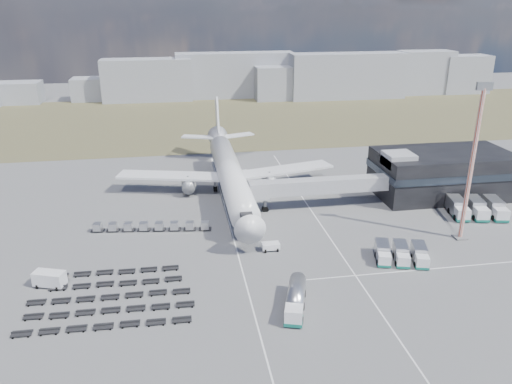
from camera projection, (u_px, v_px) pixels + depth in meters
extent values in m
plane|color=#565659|center=(251.00, 260.00, 86.17)|extent=(420.00, 420.00, 0.00)
cube|color=brown|center=(206.00, 119.00, 187.44)|extent=(420.00, 90.00, 0.01)
cube|color=silver|center=(236.00, 247.00, 90.47)|extent=(0.25, 110.00, 0.01)
cube|color=silver|center=(331.00, 240.00, 93.20)|extent=(0.25, 110.00, 0.01)
cube|color=silver|center=(407.00, 271.00, 82.59)|extent=(40.00, 0.25, 0.01)
cube|color=black|center=(442.00, 173.00, 113.74)|extent=(30.00, 16.00, 10.00)
cube|color=#262D38|center=(443.00, 168.00, 113.31)|extent=(30.40, 16.40, 1.60)
cube|color=#939399|center=(399.00, 160.00, 108.46)|extent=(6.00, 6.00, 3.00)
cube|color=#939399|center=(320.00, 186.00, 105.95)|extent=(29.80, 3.00, 3.00)
cube|color=#939399|center=(259.00, 190.00, 103.46)|extent=(4.00, 3.60, 3.40)
cylinder|color=slate|center=(265.00, 200.00, 105.07)|extent=(0.70, 0.70, 5.10)
cylinder|color=black|center=(265.00, 209.00, 105.82)|extent=(1.40, 0.90, 1.40)
cylinder|color=silver|center=(231.00, 175.00, 111.89)|extent=(5.60, 48.00, 5.60)
cone|color=silver|center=(248.00, 224.00, 87.49)|extent=(5.60, 5.00, 5.60)
cone|color=silver|center=(219.00, 139.00, 137.38)|extent=(5.60, 8.00, 5.60)
cube|color=black|center=(246.00, 215.00, 89.04)|extent=(2.20, 2.00, 0.80)
cube|color=silver|center=(172.00, 176.00, 114.95)|extent=(25.59, 11.38, 0.50)
cube|color=silver|center=(282.00, 170.00, 118.89)|extent=(25.59, 11.38, 0.50)
cylinder|color=slate|center=(188.00, 185.00, 114.25)|extent=(3.00, 5.00, 3.00)
cylinder|color=slate|center=(269.00, 180.00, 117.13)|extent=(3.00, 5.00, 3.00)
cube|color=silver|center=(198.00, 137.00, 138.24)|extent=(9.49, 5.63, 0.35)
cube|color=silver|center=(238.00, 135.00, 139.91)|extent=(9.49, 5.63, 0.35)
cube|color=silver|center=(217.00, 117.00, 138.09)|extent=(0.50, 9.06, 11.45)
cylinder|color=slate|center=(244.00, 231.00, 94.01)|extent=(0.50, 0.50, 2.50)
cylinder|color=slate|center=(215.00, 186.00, 116.54)|extent=(0.60, 0.60, 2.50)
cylinder|color=slate|center=(242.00, 185.00, 117.51)|extent=(0.60, 0.60, 2.50)
cylinder|color=black|center=(244.00, 235.00, 94.28)|extent=(0.50, 1.20, 1.20)
cube|color=gray|center=(20.00, 93.00, 215.74)|extent=(17.49, 12.00, 9.07)
cube|color=gray|center=(104.00, 89.00, 223.06)|extent=(27.09, 12.00, 9.78)
cube|color=gray|center=(147.00, 80.00, 219.55)|extent=(38.76, 12.00, 18.15)
cube|color=gray|center=(235.00, 75.00, 228.00)|extent=(53.46, 12.00, 19.86)
cube|color=gray|center=(299.00, 82.00, 224.40)|extent=(40.37, 12.00, 14.61)
cube|color=gray|center=(347.00, 76.00, 224.90)|extent=(52.13, 12.00, 20.00)
cube|color=gray|center=(425.00, 72.00, 236.26)|extent=(25.11, 12.00, 19.85)
cube|color=gray|center=(464.00, 74.00, 238.95)|extent=(22.58, 12.00, 17.58)
cube|color=silver|center=(294.00, 315.00, 68.56)|extent=(3.07, 3.07, 2.34)
cube|color=#126656|center=(294.00, 321.00, 68.89)|extent=(3.20, 3.20, 0.51)
cylinder|color=#B1B1B6|center=(296.00, 292.00, 73.00)|extent=(4.73, 8.06, 2.55)
cube|color=slate|center=(296.00, 299.00, 73.43)|extent=(4.63, 8.03, 0.36)
cylinder|color=black|center=(295.00, 307.00, 72.10)|extent=(2.86, 1.87, 1.12)
cube|color=silver|center=(271.00, 247.00, 89.22)|extent=(3.18, 1.81, 1.43)
cube|color=silver|center=(50.00, 279.00, 77.76)|extent=(5.27, 3.64, 2.53)
cube|color=silver|center=(247.00, 178.00, 121.43)|extent=(3.62, 5.84, 2.54)
cube|color=#126656|center=(247.00, 182.00, 121.81)|extent=(3.74, 5.95, 0.41)
cube|color=silver|center=(384.00, 260.00, 83.78)|extent=(2.57, 2.51, 2.01)
cube|color=#126656|center=(384.00, 264.00, 84.06)|extent=(2.69, 2.62, 0.41)
cube|color=#B1B1B6|center=(382.00, 249.00, 86.61)|extent=(3.27, 4.64, 2.37)
cube|color=silver|center=(403.00, 261.00, 83.44)|extent=(2.57, 2.51, 2.01)
cube|color=#126656|center=(403.00, 265.00, 83.72)|extent=(2.69, 2.62, 0.41)
cube|color=#B1B1B6|center=(400.00, 250.00, 86.27)|extent=(3.27, 4.64, 2.37)
cube|color=silver|center=(422.00, 262.00, 83.10)|extent=(2.57, 2.51, 2.01)
cube|color=#126656|center=(422.00, 266.00, 83.38)|extent=(2.69, 2.62, 0.41)
cube|color=#B1B1B6|center=(419.00, 251.00, 85.93)|extent=(3.27, 4.64, 2.37)
cube|color=silver|center=(462.00, 214.00, 100.87)|extent=(3.03, 2.94, 2.49)
cube|color=#126656|center=(462.00, 219.00, 101.21)|extent=(3.17, 3.08, 0.51)
cube|color=#B1B1B6|center=(456.00, 205.00, 104.40)|extent=(3.67, 5.63, 2.94)
cube|color=silver|center=(481.00, 214.00, 100.76)|extent=(3.03, 2.94, 2.49)
cube|color=#126656|center=(481.00, 219.00, 101.10)|extent=(3.17, 3.08, 0.51)
cube|color=#B1B1B6|center=(474.00, 205.00, 104.29)|extent=(3.67, 5.63, 2.94)
cube|color=silver|center=(501.00, 215.00, 100.65)|extent=(3.03, 2.94, 2.49)
cube|color=#126656|center=(500.00, 219.00, 100.99)|extent=(3.17, 3.08, 0.51)
cube|color=#B1B1B6|center=(493.00, 205.00, 104.18)|extent=(3.67, 5.63, 2.94)
cube|color=black|center=(98.00, 230.00, 96.57)|extent=(2.58, 1.78, 0.17)
cube|color=#B1B1B6|center=(97.00, 227.00, 96.28)|extent=(1.66, 1.66, 1.39)
cube|color=black|center=(113.00, 230.00, 96.66)|extent=(2.58, 1.78, 0.17)
cube|color=#B1B1B6|center=(113.00, 226.00, 96.38)|extent=(1.66, 1.66, 1.39)
cube|color=black|center=(129.00, 230.00, 96.76)|extent=(2.58, 1.78, 0.17)
cube|color=#B1B1B6|center=(128.00, 226.00, 96.47)|extent=(1.66, 1.66, 1.39)
cube|color=black|center=(144.00, 230.00, 96.85)|extent=(2.58, 1.78, 0.17)
cube|color=#B1B1B6|center=(144.00, 226.00, 96.57)|extent=(1.66, 1.66, 1.39)
cube|color=black|center=(159.00, 229.00, 96.94)|extent=(2.58, 1.78, 0.17)
cube|color=#B1B1B6|center=(159.00, 226.00, 96.66)|extent=(1.66, 1.66, 1.39)
cube|color=black|center=(175.00, 229.00, 97.04)|extent=(2.58, 1.78, 0.17)
cube|color=#B1B1B6|center=(174.00, 225.00, 96.75)|extent=(1.66, 1.66, 1.39)
cube|color=black|center=(190.00, 229.00, 97.13)|extent=(2.58, 1.78, 0.17)
cube|color=#B1B1B6|center=(190.00, 225.00, 96.85)|extent=(1.66, 1.66, 1.39)
cube|color=black|center=(205.00, 229.00, 97.22)|extent=(2.58, 1.78, 0.17)
cube|color=#B1B1B6|center=(205.00, 225.00, 96.94)|extent=(1.66, 1.66, 1.39)
cube|color=black|center=(104.00, 326.00, 68.16)|extent=(24.85, 1.77, 0.64)
cube|color=black|center=(107.00, 310.00, 71.60)|extent=(24.85, 1.77, 0.64)
cube|color=black|center=(110.00, 296.00, 75.04)|extent=(24.85, 1.77, 0.64)
cube|color=black|center=(113.00, 283.00, 78.47)|extent=(21.30, 1.71, 0.64)
cube|color=black|center=(116.00, 271.00, 81.91)|extent=(21.30, 1.71, 0.64)
cylinder|color=#B6381D|center=(471.00, 167.00, 88.99)|extent=(0.79, 0.79, 28.09)
cube|color=slate|center=(485.00, 86.00, 83.82)|extent=(2.76, 1.04, 1.35)
cube|color=#565659|center=(460.00, 237.00, 93.98)|extent=(2.25, 2.25, 0.34)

